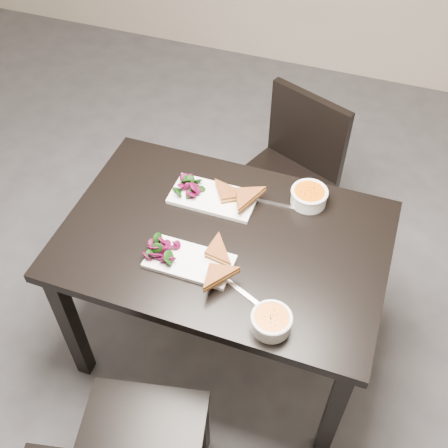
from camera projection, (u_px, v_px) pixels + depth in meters
name	position (u px, v px, depth m)	size (l,w,h in m)	color
ground	(124.00, 323.00, 2.63)	(5.00, 5.00, 0.00)	#47474C
table	(224.00, 253.00, 2.08)	(1.20, 0.80, 0.75)	black
chair_far	(290.00, 169.00, 2.64)	(0.55, 0.55, 0.85)	black
plate_near	(190.00, 261.00, 1.92)	(0.31, 0.15, 0.02)	white
sandwich_near	(208.00, 257.00, 1.89)	(0.15, 0.11, 0.05)	#9B4E20
salad_near	(163.00, 249.00, 1.92)	(0.10, 0.09, 0.04)	black
soup_bowl_near	(271.00, 321.00, 1.73)	(0.13, 0.13, 0.06)	white
cutlery_near	(244.00, 293.00, 1.84)	(0.18, 0.02, 0.00)	silver
plate_far	(213.00, 198.00, 2.13)	(0.33, 0.17, 0.02)	white
sandwich_far	(228.00, 198.00, 2.08)	(0.17, 0.12, 0.05)	#9B4E20
salad_far	(189.00, 186.00, 2.13)	(0.10, 0.09, 0.05)	black
soup_bowl_far	(309.00, 196.00, 2.10)	(0.14, 0.14, 0.06)	white
cutlery_far	(278.00, 205.00, 2.12)	(0.18, 0.02, 0.00)	silver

